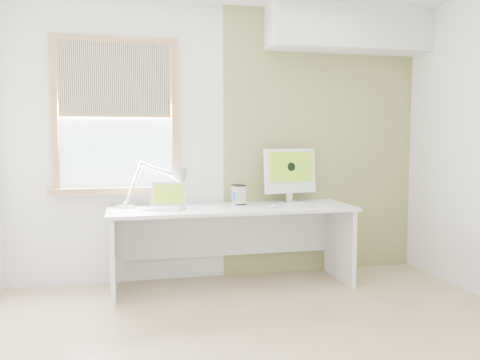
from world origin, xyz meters
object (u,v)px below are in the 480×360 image
object	(u,v)px
desk	(231,227)
imac	(290,172)
desk_lamp	(171,182)
laptop	(166,202)
external_drive	(238,195)

from	to	relation	value
desk	imac	bearing A→B (deg)	14.37
desk_lamp	imac	bearing A→B (deg)	1.56
imac	laptop	bearing A→B (deg)	-170.29
desk_lamp	external_drive	world-z (taller)	desk_lamp
desk_lamp	desk	bearing A→B (deg)	-13.50
external_drive	imac	xyz separation A→B (m)	(0.53, 0.08, 0.20)
laptop	imac	world-z (taller)	imac
laptop	desk	bearing A→B (deg)	4.66
imac	external_drive	bearing A→B (deg)	-171.77
desk_lamp	imac	distance (m)	1.15
external_drive	imac	size ratio (longest dim) A/B	0.35
external_drive	desk	bearing A→B (deg)	-137.77
desk	imac	xyz separation A→B (m)	(0.62, 0.16, 0.48)
desk_lamp	imac	world-z (taller)	imac
desk	laptop	bearing A→B (deg)	-175.34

